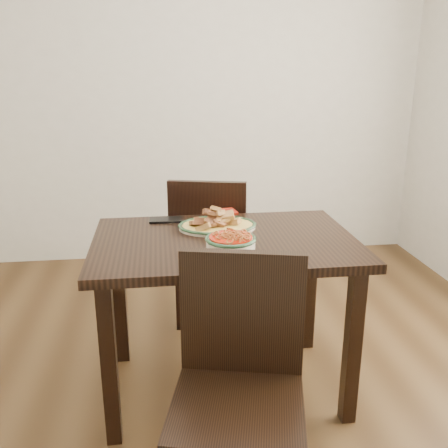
{
  "coord_description": "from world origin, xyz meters",
  "views": [
    {
      "loc": [
        -0.27,
        -2.09,
        1.46
      ],
      "look_at": [
        -0.0,
        -0.04,
        0.81
      ],
      "focal_mm": 40.0,
      "sensor_mm": 36.0,
      "label": 1
    }
  ],
  "objects": [
    {
      "name": "wall_back",
      "position": [
        0.0,
        1.75,
        1.3
      ],
      "size": [
        3.5,
        0.1,
        2.6
      ],
      "primitive_type": "cube",
      "color": "beige",
      "rests_on": "ground"
    },
    {
      "name": "dining_table",
      "position": [
        -0.0,
        -0.06,
        0.64
      ],
      "size": [
        1.14,
        0.76,
        0.75
      ],
      "color": "black",
      "rests_on": "ground"
    },
    {
      "name": "floor",
      "position": [
        0.0,
        0.0,
        0.0
      ],
      "size": [
        3.5,
        3.5,
        0.0
      ],
      "primitive_type": "plane",
      "color": "#392512",
      "rests_on": "ground"
    },
    {
      "name": "noodle_bowl",
      "position": [
        0.0,
        -0.22,
        0.79
      ],
      "size": [
        0.21,
        0.21,
        0.08
      ],
      "color": "white",
      "rests_on": "dining_table"
    },
    {
      "name": "napkin",
      "position": [
        0.05,
        0.34,
        0.76
      ],
      "size": [
        0.14,
        0.12,
        0.01
      ],
      "primitive_type": "cube",
      "rotation": [
        0.0,
        0.0,
        0.19
      ],
      "color": "maroon",
      "rests_on": "dining_table"
    },
    {
      "name": "fish_plate",
      "position": [
        -0.02,
        0.09,
        0.79
      ],
      "size": [
        0.36,
        0.28,
        0.11
      ],
      "color": "beige",
      "rests_on": "dining_table"
    },
    {
      "name": "chair_near",
      "position": [
        -0.04,
        -0.7,
        0.5
      ],
      "size": [
        0.51,
        0.51,
        0.89
      ],
      "rotation": [
        0.0,
        0.0,
        -0.23
      ],
      "color": "black",
      "rests_on": "ground"
    },
    {
      "name": "chair_far",
      "position": [
        -0.0,
        0.57,
        0.5
      ],
      "size": [
        0.51,
        0.51,
        0.89
      ],
      "rotation": [
        0.0,
        0.0,
        2.9
      ],
      "color": "black",
      "rests_on": "ground"
    },
    {
      "name": "smartphone",
      "position": [
        -0.25,
        0.24,
        0.76
      ],
      "size": [
        0.16,
        0.09,
        0.01
      ],
      "primitive_type": "cube",
      "rotation": [
        0.0,
        0.0,
        -0.02
      ],
      "color": "black",
      "rests_on": "dining_table"
    }
  ]
}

